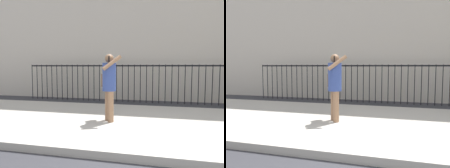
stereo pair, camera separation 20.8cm
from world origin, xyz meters
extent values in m
plane|color=#333338|center=(0.00, 0.00, 0.00)|extent=(60.00, 60.00, 0.00)
cube|color=#B2ADA3|center=(0.00, 2.20, 0.07)|extent=(28.00, 4.40, 0.15)
cube|color=beige|center=(0.00, 8.50, 4.78)|extent=(28.00, 4.00, 9.56)
cube|color=black|center=(0.00, 5.90, 1.55)|extent=(12.00, 0.04, 0.06)
cylinder|color=black|center=(-6.00, 5.90, 0.80)|extent=(0.03, 0.03, 1.60)
cylinder|color=black|center=(-5.74, 5.90, 0.80)|extent=(0.03, 0.03, 1.60)
cylinder|color=black|center=(-5.49, 5.90, 0.80)|extent=(0.03, 0.03, 1.60)
cylinder|color=black|center=(-5.23, 5.90, 0.80)|extent=(0.03, 0.03, 1.60)
cylinder|color=black|center=(-4.98, 5.90, 0.80)|extent=(0.03, 0.03, 1.60)
cylinder|color=black|center=(-4.72, 5.90, 0.80)|extent=(0.03, 0.03, 1.60)
cylinder|color=black|center=(-4.47, 5.90, 0.80)|extent=(0.03, 0.03, 1.60)
cylinder|color=black|center=(-4.21, 5.90, 0.80)|extent=(0.03, 0.03, 1.60)
cylinder|color=black|center=(-3.96, 5.90, 0.80)|extent=(0.03, 0.03, 1.60)
cylinder|color=black|center=(-3.70, 5.90, 0.80)|extent=(0.03, 0.03, 1.60)
cylinder|color=black|center=(-3.45, 5.90, 0.80)|extent=(0.03, 0.03, 1.60)
cylinder|color=black|center=(-3.19, 5.90, 0.80)|extent=(0.03, 0.03, 1.60)
cylinder|color=black|center=(-2.94, 5.90, 0.80)|extent=(0.03, 0.03, 1.60)
cylinder|color=black|center=(-2.68, 5.90, 0.80)|extent=(0.03, 0.03, 1.60)
cylinder|color=black|center=(-2.43, 5.90, 0.80)|extent=(0.03, 0.03, 1.60)
cylinder|color=black|center=(-2.17, 5.90, 0.80)|extent=(0.03, 0.03, 1.60)
cylinder|color=black|center=(-1.91, 5.90, 0.80)|extent=(0.03, 0.03, 1.60)
cylinder|color=black|center=(-1.66, 5.90, 0.80)|extent=(0.03, 0.03, 1.60)
cylinder|color=black|center=(-1.40, 5.90, 0.80)|extent=(0.03, 0.03, 1.60)
cylinder|color=black|center=(-1.15, 5.90, 0.80)|extent=(0.03, 0.03, 1.60)
cylinder|color=black|center=(-0.89, 5.90, 0.80)|extent=(0.03, 0.03, 1.60)
cylinder|color=black|center=(-0.64, 5.90, 0.80)|extent=(0.03, 0.03, 1.60)
cylinder|color=black|center=(-0.38, 5.90, 0.80)|extent=(0.03, 0.03, 1.60)
cylinder|color=black|center=(-0.13, 5.90, 0.80)|extent=(0.03, 0.03, 1.60)
cylinder|color=black|center=(0.13, 5.90, 0.80)|extent=(0.03, 0.03, 1.60)
cylinder|color=black|center=(0.38, 5.90, 0.80)|extent=(0.03, 0.03, 1.60)
cylinder|color=black|center=(0.64, 5.90, 0.80)|extent=(0.03, 0.03, 1.60)
cylinder|color=black|center=(0.89, 5.90, 0.80)|extent=(0.03, 0.03, 1.60)
cylinder|color=black|center=(1.15, 5.90, 0.80)|extent=(0.03, 0.03, 1.60)
cylinder|color=black|center=(1.40, 5.90, 0.80)|extent=(0.03, 0.03, 1.60)
cylinder|color=black|center=(1.66, 5.90, 0.80)|extent=(0.03, 0.03, 1.60)
cylinder|color=black|center=(1.91, 5.90, 0.80)|extent=(0.03, 0.03, 1.60)
cylinder|color=black|center=(2.17, 5.90, 0.80)|extent=(0.03, 0.03, 1.60)
cylinder|color=#936B4C|center=(-1.19, 1.89, 0.53)|extent=(0.15, 0.15, 0.77)
cylinder|color=#936B4C|center=(-1.30, 2.05, 0.53)|extent=(0.15, 0.15, 0.77)
cylinder|color=#33478C|center=(-1.25, 1.97, 1.26)|extent=(0.47, 0.47, 0.70)
sphere|color=#936B4C|center=(-1.25, 1.97, 1.72)|extent=(0.22, 0.22, 0.22)
cylinder|color=#936B4C|center=(-1.14, 1.80, 1.62)|extent=(0.45, 0.35, 0.38)
cylinder|color=#936B4C|center=(-1.36, 2.14, 1.24)|extent=(0.09, 0.09, 0.53)
cube|color=black|center=(-1.21, 1.81, 1.70)|extent=(0.05, 0.06, 0.15)
cube|color=brown|center=(-1.39, 2.19, 1.16)|extent=(0.29, 0.32, 0.34)
camera|label=1|loc=(0.09, -3.33, 1.53)|focal=35.31mm
camera|label=2|loc=(0.30, -3.28, 1.53)|focal=35.31mm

